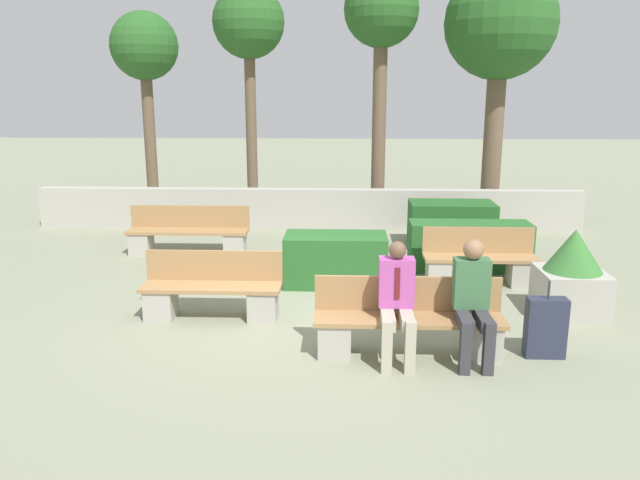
% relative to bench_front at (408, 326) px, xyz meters
% --- Properties ---
extents(ground_plane, '(60.00, 60.00, 0.00)m').
position_rel_bench_front_xyz_m(ground_plane, '(-1.49, 1.14, -0.33)').
color(ground_plane, gray).
extents(perimeter_wall, '(11.39, 0.30, 0.84)m').
position_rel_bench_front_xyz_m(perimeter_wall, '(-1.49, 6.38, 0.09)').
color(perimeter_wall, '#ADA89E').
rests_on(perimeter_wall, ground_plane).
extents(bench_front, '(2.09, 0.48, 0.84)m').
position_rel_bench_front_xyz_m(bench_front, '(0.00, 0.00, 0.00)').
color(bench_front, '#A37A4C').
rests_on(bench_front, ground_plane).
extents(bench_left_side, '(1.78, 0.48, 0.84)m').
position_rel_bench_front_xyz_m(bench_left_side, '(-2.41, 1.06, -0.01)').
color(bench_left_side, '#A37A4C').
rests_on(bench_left_side, ground_plane).
extents(bench_right_side, '(2.15, 0.49, 0.84)m').
position_rel_bench_front_xyz_m(bench_right_side, '(-3.51, 4.23, 0.00)').
color(bench_right_side, '#A37A4C').
rests_on(bench_right_side, ground_plane).
extents(bench_back, '(1.69, 0.48, 0.84)m').
position_rel_bench_front_xyz_m(bench_back, '(1.32, 2.61, -0.02)').
color(bench_back, '#A37A4C').
rests_on(bench_back, ground_plane).
extents(person_seated_man, '(0.38, 0.64, 1.30)m').
position_rel_bench_front_xyz_m(person_seated_man, '(-0.15, -0.15, 0.38)').
color(person_seated_man, '#B2A893').
rests_on(person_seated_man, ground_plane).
extents(person_seated_woman, '(0.38, 0.64, 1.33)m').
position_rel_bench_front_xyz_m(person_seated_woman, '(0.66, -0.14, 0.40)').
color(person_seated_woman, '#333338').
rests_on(person_seated_woman, ground_plane).
extents(hedge_block_near_left, '(1.52, 0.77, 0.76)m').
position_rel_bench_front_xyz_m(hedge_block_near_left, '(-0.85, 2.53, 0.05)').
color(hedge_block_near_left, '#286028').
rests_on(hedge_block_near_left, ground_plane).
extents(hedge_block_near_right, '(1.93, 0.61, 0.79)m').
position_rel_bench_front_xyz_m(hedge_block_near_right, '(1.31, 3.40, 0.06)').
color(hedge_block_near_right, '#286028').
rests_on(hedge_block_near_right, ground_plane).
extents(hedge_block_mid_left, '(1.55, 0.88, 0.83)m').
position_rel_bench_front_xyz_m(hedge_block_mid_left, '(1.28, 4.98, 0.08)').
color(hedge_block_mid_left, '#235623').
rests_on(hedge_block_mid_left, ground_plane).
extents(planter_corner_right, '(0.83, 0.83, 1.14)m').
position_rel_bench_front_xyz_m(planter_corner_right, '(2.24, 1.36, 0.21)').
color(planter_corner_right, '#ADA89E').
rests_on(planter_corner_right, ground_plane).
extents(suitcase, '(0.43, 0.19, 0.87)m').
position_rel_bench_front_xyz_m(suitcase, '(1.49, -0.01, 0.01)').
color(suitcase, '#282D42').
rests_on(suitcase, ground_plane).
extents(tree_leftmost, '(1.53, 1.53, 4.60)m').
position_rel_bench_front_xyz_m(tree_leftmost, '(-5.30, 8.07, 3.36)').
color(tree_leftmost, brown).
rests_on(tree_leftmost, ground_plane).
extents(tree_center_left, '(1.59, 1.59, 5.10)m').
position_rel_bench_front_xyz_m(tree_center_left, '(-2.86, 7.81, 3.85)').
color(tree_center_left, brown).
rests_on(tree_center_left, ground_plane).
extents(tree_center_right, '(1.60, 1.60, 5.33)m').
position_rel_bench_front_xyz_m(tree_center_right, '(0.03, 7.52, 3.99)').
color(tree_center_right, brown).
rests_on(tree_center_right, ground_plane).
extents(tree_rightmost, '(2.39, 2.39, 5.45)m').
position_rel_bench_front_xyz_m(tree_rightmost, '(2.57, 7.61, 3.81)').
color(tree_rightmost, brown).
rests_on(tree_rightmost, ground_plane).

